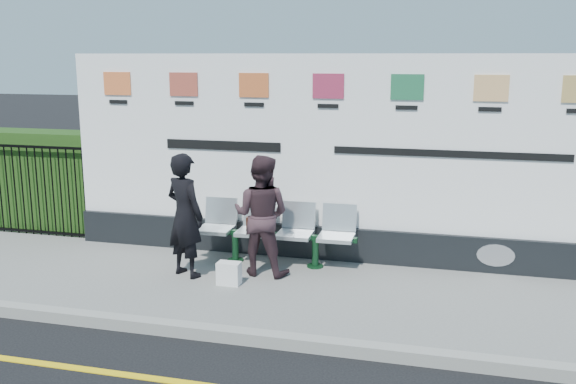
# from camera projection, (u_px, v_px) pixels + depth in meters

# --- Properties ---
(pavement) EXTENTS (14.00, 3.00, 0.12)m
(pavement) POSITION_uv_depth(u_px,v_px,m) (270.00, 289.00, 8.50)
(pavement) COLOR slate
(pavement) RESTS_ON ground
(kerb) EXTENTS (14.00, 0.18, 0.14)m
(kerb) POSITION_uv_depth(u_px,v_px,m) (233.00, 335.00, 7.08)
(kerb) COLOR gray
(kerb) RESTS_ON ground
(billboard) EXTENTS (8.00, 0.30, 3.00)m
(billboard) POSITION_uv_depth(u_px,v_px,m) (328.00, 172.00, 9.37)
(billboard) COLOR black
(billboard) RESTS_ON pavement
(hedge) EXTENTS (2.35, 0.70, 1.70)m
(hedge) POSITION_uv_depth(u_px,v_px,m) (46.00, 180.00, 11.14)
(hedge) COLOR #214314
(hedge) RESTS_ON pavement
(railing) EXTENTS (2.05, 0.06, 1.54)m
(railing) POSITION_uv_depth(u_px,v_px,m) (30.00, 190.00, 10.73)
(railing) COLOR black
(railing) RESTS_ON pavement
(bench) EXTENTS (2.30, 0.63, 0.49)m
(bench) POSITION_uv_depth(u_px,v_px,m) (275.00, 248.00, 9.29)
(bench) COLOR silver
(bench) RESTS_ON pavement
(woman_left) EXTENTS (0.74, 0.63, 1.71)m
(woman_left) POSITION_uv_depth(u_px,v_px,m) (185.00, 215.00, 8.68)
(woman_left) COLOR black
(woman_left) RESTS_ON pavement
(woman_right) EXTENTS (0.85, 0.69, 1.66)m
(woman_right) POSITION_uv_depth(u_px,v_px,m) (261.00, 215.00, 8.77)
(woman_right) COLOR #38252A
(woman_right) RESTS_ON pavement
(handbag_brown) EXTENTS (0.26, 0.16, 0.19)m
(handbag_brown) POSITION_uv_depth(u_px,v_px,m) (255.00, 224.00, 9.29)
(handbag_brown) COLOR black
(handbag_brown) RESTS_ON bench
(carrier_bag_white) EXTENTS (0.30, 0.18, 0.30)m
(carrier_bag_white) POSITION_uv_depth(u_px,v_px,m) (229.00, 273.00, 8.47)
(carrier_bag_white) COLOR white
(carrier_bag_white) RESTS_ON pavement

